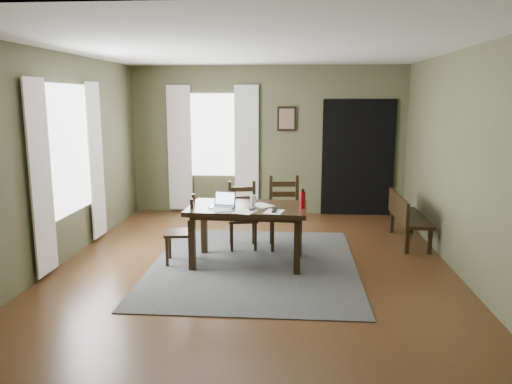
# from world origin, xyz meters

# --- Properties ---
(ground) EXTENTS (5.00, 6.00, 0.01)m
(ground) POSITION_xyz_m (0.00, 0.00, -0.01)
(ground) COLOR #492C16
(room_shell) EXTENTS (5.02, 6.02, 2.71)m
(room_shell) POSITION_xyz_m (0.00, 0.00, 1.80)
(room_shell) COLOR #4F5034
(room_shell) RESTS_ON ground
(rug) EXTENTS (2.60, 3.20, 0.01)m
(rug) POSITION_xyz_m (0.00, 0.00, 0.01)
(rug) COLOR #3A3A3A
(rug) RESTS_ON ground
(dining_table) EXTENTS (1.53, 0.95, 0.75)m
(dining_table) POSITION_xyz_m (-0.09, 0.05, 0.67)
(dining_table) COLOR black
(dining_table) RESTS_ON rug
(chair_end) EXTENTS (0.43, 0.43, 0.87)m
(chair_end) POSITION_xyz_m (-0.92, 0.01, 0.43)
(chair_end) COLOR black
(chair_end) RESTS_ON rug
(chair_back_left) EXTENTS (0.47, 0.47, 0.93)m
(chair_back_left) POSITION_xyz_m (-0.23, 0.76, 0.46)
(chair_back_left) COLOR black
(chair_back_left) RESTS_ON rug
(chair_back_right) EXTENTS (0.48, 0.49, 1.01)m
(chair_back_right) POSITION_xyz_m (0.37, 0.80, 0.50)
(chair_back_right) COLOR black
(chair_back_right) RESTS_ON rug
(bench) EXTENTS (0.41, 1.27, 0.72)m
(bench) POSITION_xyz_m (2.16, 1.19, 0.43)
(bench) COLOR black
(bench) RESTS_ON ground
(laptop) EXTENTS (0.32, 0.28, 0.19)m
(laptop) POSITION_xyz_m (-0.39, -0.02, 0.81)
(laptop) COLOR #B7B7BC
(laptop) RESTS_ON dining_table
(computer_mouse) EXTENTS (0.06, 0.11, 0.04)m
(computer_mouse) POSITION_xyz_m (-0.01, -0.18, 0.78)
(computer_mouse) COLOR #3F3F42
(computer_mouse) RESTS_ON dining_table
(tv_remote) EXTENTS (0.06, 0.20, 0.02)m
(tv_remote) POSITION_xyz_m (0.27, -0.22, 0.77)
(tv_remote) COLOR black
(tv_remote) RESTS_ON dining_table
(drinking_glass) EXTENTS (0.07, 0.07, 0.15)m
(drinking_glass) POSITION_xyz_m (-0.02, 0.06, 0.83)
(drinking_glass) COLOR silver
(drinking_glass) RESTS_ON dining_table
(water_bottle) EXTENTS (0.09, 0.09, 0.24)m
(water_bottle) POSITION_xyz_m (0.61, -0.01, 0.87)
(water_bottle) COLOR #A90D14
(water_bottle) RESTS_ON dining_table
(paper_a) EXTENTS (0.34, 0.38, 0.00)m
(paper_a) POSITION_xyz_m (-0.41, -0.13, 0.76)
(paper_a) COLOR white
(paper_a) RESTS_ON dining_table
(paper_b) EXTENTS (0.27, 0.31, 0.00)m
(paper_b) POSITION_xyz_m (0.26, -0.24, 0.76)
(paper_b) COLOR white
(paper_b) RESTS_ON dining_table
(paper_c) EXTENTS (0.36, 0.36, 0.00)m
(paper_c) POSITION_xyz_m (0.09, 0.11, 0.76)
(paper_c) COLOR white
(paper_c) RESTS_ON dining_table
(paper_e) EXTENTS (0.31, 0.35, 0.00)m
(paper_e) POSITION_xyz_m (-0.09, -0.26, 0.76)
(paper_e) COLOR white
(paper_e) RESTS_ON dining_table
(window_left) EXTENTS (0.01, 1.30, 1.70)m
(window_left) POSITION_xyz_m (-2.47, 0.20, 1.45)
(window_left) COLOR white
(window_left) RESTS_ON ground
(window_back) EXTENTS (1.00, 0.01, 1.50)m
(window_back) POSITION_xyz_m (-1.00, 2.97, 1.45)
(window_back) COLOR white
(window_back) RESTS_ON ground
(curtain_left_near) EXTENTS (0.03, 0.48, 2.30)m
(curtain_left_near) POSITION_xyz_m (-2.44, -0.62, 1.20)
(curtain_left_near) COLOR silver
(curtain_left_near) RESTS_ON ground
(curtain_left_far) EXTENTS (0.03, 0.48, 2.30)m
(curtain_left_far) POSITION_xyz_m (-2.44, 1.02, 1.20)
(curtain_left_far) COLOR silver
(curtain_left_far) RESTS_ON ground
(curtain_back_left) EXTENTS (0.44, 0.03, 2.30)m
(curtain_back_left) POSITION_xyz_m (-1.62, 2.94, 1.20)
(curtain_back_left) COLOR silver
(curtain_back_left) RESTS_ON ground
(curtain_back_right) EXTENTS (0.44, 0.03, 2.30)m
(curtain_back_right) POSITION_xyz_m (-0.38, 2.94, 1.20)
(curtain_back_right) COLOR silver
(curtain_back_right) RESTS_ON ground
(framed_picture) EXTENTS (0.34, 0.03, 0.44)m
(framed_picture) POSITION_xyz_m (0.35, 2.97, 1.75)
(framed_picture) COLOR black
(framed_picture) RESTS_ON ground
(doorway_back) EXTENTS (1.30, 0.03, 2.10)m
(doorway_back) POSITION_xyz_m (1.65, 2.97, 1.05)
(doorway_back) COLOR black
(doorway_back) RESTS_ON ground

